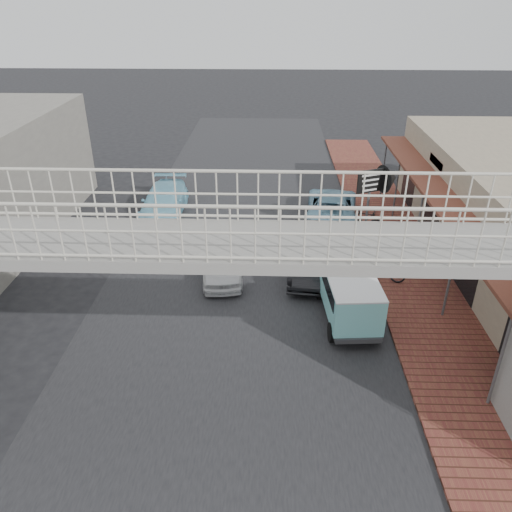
# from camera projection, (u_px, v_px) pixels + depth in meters

# --- Properties ---
(ground) EXTENTS (120.00, 120.00, 0.00)m
(ground) POSITION_uv_depth(u_px,v_px,m) (233.00, 331.00, 15.94)
(ground) COLOR black
(ground) RESTS_ON ground
(road_strip) EXTENTS (10.00, 60.00, 0.01)m
(road_strip) POSITION_uv_depth(u_px,v_px,m) (233.00, 331.00, 15.93)
(road_strip) COLOR black
(road_strip) RESTS_ON ground
(sidewalk) EXTENTS (3.00, 40.00, 0.10)m
(sidewalk) POSITION_uv_depth(u_px,v_px,m) (415.00, 284.00, 18.37)
(sidewalk) COLOR brown
(sidewalk) RESTS_ON ground
(footbridge) EXTENTS (16.40, 2.40, 6.34)m
(footbridge) POSITION_uv_depth(u_px,v_px,m) (217.00, 324.00, 10.91)
(footbridge) COLOR gray
(footbridge) RESTS_ON ground
(white_hatchback) EXTENTS (1.90, 3.77, 1.23)m
(white_hatchback) POSITION_uv_depth(u_px,v_px,m) (221.00, 261.00, 18.77)
(white_hatchback) COLOR silver
(white_hatchback) RESTS_ON ground
(dark_sedan) EXTENTS (2.16, 4.87, 1.55)m
(dark_sedan) POSITION_uv_depth(u_px,v_px,m) (314.00, 252.00, 19.09)
(dark_sedan) COLOR black
(dark_sedan) RESTS_ON ground
(angkot_curb) EXTENTS (2.87, 5.18, 1.37)m
(angkot_curb) POSITION_uv_depth(u_px,v_px,m) (332.00, 206.00, 23.35)
(angkot_curb) COLOR #6597B0
(angkot_curb) RESTS_ON ground
(angkot_far) EXTENTS (2.01, 4.75, 1.37)m
(angkot_far) POSITION_uv_depth(u_px,v_px,m) (164.00, 201.00, 23.90)
(angkot_far) COLOR #7BBED5
(angkot_far) RESTS_ON ground
(angkot_van) EXTENTS (1.82, 3.58, 1.70)m
(angkot_van) POSITION_uv_depth(u_px,v_px,m) (349.00, 291.00, 16.03)
(angkot_van) COLOR black
(angkot_van) RESTS_ON ground
(motorcycle_near) EXTENTS (1.81, 1.19, 0.90)m
(motorcycle_near) POSITION_uv_depth(u_px,v_px,m) (382.00, 269.00, 18.39)
(motorcycle_near) COLOR black
(motorcycle_near) RESTS_ON sidewalk
(motorcycle_far) EXTENTS (1.81, 1.02, 1.05)m
(motorcycle_far) POSITION_uv_depth(u_px,v_px,m) (365.00, 221.00, 22.06)
(motorcycle_far) COLOR black
(motorcycle_far) RESTS_ON sidewalk
(arrow_sign) EXTENTS (1.95, 1.33, 3.25)m
(arrow_sign) POSITION_uv_depth(u_px,v_px,m) (387.00, 179.00, 20.60)
(arrow_sign) COLOR #59595B
(arrow_sign) RESTS_ON sidewalk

